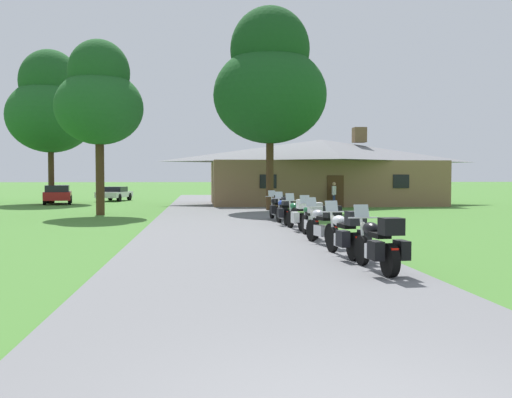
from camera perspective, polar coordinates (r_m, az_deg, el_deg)
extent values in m
plane|color=#42752D|center=(23.91, -3.01, -2.45)|extent=(500.00, 500.00, 0.00)
cube|color=slate|center=(21.92, -2.76, -2.79)|extent=(6.40, 80.00, 0.06)
cylinder|color=black|center=(12.09, 10.86, -5.20)|extent=(0.16, 0.65, 0.64)
cylinder|color=black|center=(10.77, 13.60, -6.13)|extent=(0.20, 0.65, 0.64)
cube|color=silver|center=(11.40, 12.19, -5.35)|extent=(0.30, 0.58, 0.30)
ellipsoid|color=black|center=(11.59, 11.72, -2.99)|extent=(0.34, 0.54, 0.26)
cube|color=black|center=(11.17, 12.60, -3.65)|extent=(0.32, 0.54, 0.10)
cylinder|color=silver|center=(11.98, 10.95, -1.90)|extent=(0.66, 0.08, 0.03)
cylinder|color=silver|center=(12.05, 10.87, -3.50)|extent=(0.08, 0.24, 0.73)
cube|color=#B2BCC6|center=(12.07, 10.79, -1.21)|extent=(0.33, 0.13, 0.27)
sphere|color=silver|center=(11.99, 10.95, -2.57)|extent=(0.11, 0.11, 0.11)
cube|color=black|center=(10.65, 13.74, -2.75)|extent=(0.43, 0.39, 0.32)
cube|color=red|center=(10.54, 14.10, -5.08)|extent=(0.14, 0.04, 0.06)
cylinder|color=silver|center=(11.13, 13.60, -6.38)|extent=(0.11, 0.55, 0.07)
cube|color=black|center=(10.69, 12.22, -5.20)|extent=(0.23, 0.41, 0.36)
cube|color=black|center=(10.90, 14.76, -5.09)|extent=(0.23, 0.41, 0.36)
cylinder|color=black|center=(14.06, 7.84, -4.15)|extent=(0.18, 0.65, 0.64)
cylinder|color=black|center=(12.73, 10.10, -4.83)|extent=(0.23, 0.65, 0.64)
cube|color=silver|center=(13.37, 8.94, -4.23)|extent=(0.32, 0.59, 0.30)
ellipsoid|color=silver|center=(13.57, 8.55, -2.22)|extent=(0.36, 0.55, 0.26)
cube|color=black|center=(13.15, 9.27, -2.76)|extent=(0.34, 0.55, 0.10)
cylinder|color=silver|center=(13.96, 7.91, -1.31)|extent=(0.66, 0.11, 0.03)
cylinder|color=silver|center=(14.03, 7.84, -2.69)|extent=(0.09, 0.24, 0.73)
cube|color=#B2BCC6|center=(14.05, 7.77, -0.72)|extent=(0.33, 0.15, 0.27)
sphere|color=silver|center=(13.97, 7.90, -1.89)|extent=(0.11, 0.11, 0.11)
cube|color=black|center=(12.62, 10.20, -1.97)|extent=(0.44, 0.40, 0.32)
cube|color=red|center=(12.50, 10.49, -3.92)|extent=(0.14, 0.05, 0.06)
cylinder|color=silver|center=(13.09, 10.12, -5.08)|extent=(0.13, 0.55, 0.07)
cube|color=black|center=(12.66, 8.92, -4.04)|extent=(0.25, 0.42, 0.36)
cube|color=black|center=(12.86, 11.09, -3.96)|extent=(0.25, 0.42, 0.36)
cylinder|color=black|center=(16.43, 5.75, -3.23)|extent=(0.22, 0.65, 0.64)
cylinder|color=black|center=(15.11, 7.79, -3.71)|extent=(0.27, 0.66, 0.64)
cube|color=silver|center=(15.75, 6.75, -3.25)|extent=(0.36, 0.60, 0.30)
ellipsoid|color=#B2B5BC|center=(15.95, 6.40, -1.56)|extent=(0.39, 0.57, 0.26)
cube|color=black|center=(15.53, 7.05, -2.00)|extent=(0.37, 0.56, 0.10)
cylinder|color=silver|center=(16.35, 5.81, -0.80)|extent=(0.66, 0.15, 0.03)
cylinder|color=silver|center=(16.40, 5.76, -1.98)|extent=(0.10, 0.24, 0.73)
cube|color=#B2BCC6|center=(16.43, 5.69, -0.30)|extent=(0.33, 0.16, 0.27)
sphere|color=silver|center=(16.35, 5.81, -1.29)|extent=(0.11, 0.11, 0.11)
cube|color=black|center=(15.02, 7.87, -1.30)|extent=(0.46, 0.43, 0.32)
cube|color=red|center=(14.89, 8.13, -2.94)|extent=(0.14, 0.05, 0.06)
cylinder|color=silver|center=(15.47, 7.78, -3.95)|extent=(0.17, 0.55, 0.07)
cylinder|color=black|center=(18.48, 5.06, -2.63)|extent=(0.12, 0.64, 0.64)
cylinder|color=black|center=(17.08, 6.04, -3.03)|extent=(0.16, 0.64, 0.64)
cube|color=silver|center=(17.76, 5.54, -2.63)|extent=(0.27, 0.56, 0.30)
ellipsoid|color=#195B33|center=(17.98, 5.37, -1.14)|extent=(0.31, 0.52, 0.26)
cube|color=black|center=(17.54, 5.69, -1.52)|extent=(0.29, 0.52, 0.10)
cylinder|color=silver|center=(18.40, 5.09, -0.47)|extent=(0.66, 0.04, 0.03)
cylinder|color=silver|center=(18.46, 5.06, -1.52)|extent=(0.06, 0.24, 0.73)
cube|color=#B2BCC6|center=(18.49, 5.03, -0.02)|extent=(0.32, 0.11, 0.27)
sphere|color=silver|center=(18.41, 5.09, -0.90)|extent=(0.11, 0.11, 0.11)
cube|color=#B7B7BC|center=(16.99, 6.09, -0.89)|extent=(0.40, 0.37, 0.32)
cube|color=red|center=(16.85, 6.21, -2.34)|extent=(0.14, 0.03, 0.06)
cylinder|color=silver|center=(17.43, 6.26, -3.25)|extent=(0.08, 0.55, 0.07)
cylinder|color=black|center=(20.80, 3.55, -2.09)|extent=(0.20, 0.65, 0.64)
cylinder|color=black|center=(19.43, 4.82, -2.40)|extent=(0.24, 0.66, 0.64)
cube|color=silver|center=(20.09, 4.18, -2.07)|extent=(0.33, 0.59, 0.30)
ellipsoid|color=#195B33|center=(20.31, 3.96, -0.76)|extent=(0.37, 0.56, 0.26)
cube|color=black|center=(19.88, 4.36, -1.08)|extent=(0.35, 0.55, 0.10)
cylinder|color=silver|center=(20.72, 3.59, -0.17)|extent=(0.66, 0.12, 0.03)
cylinder|color=silver|center=(20.77, 3.55, -1.10)|extent=(0.09, 0.24, 0.73)
cube|color=#B2BCC6|center=(20.81, 3.51, 0.22)|extent=(0.33, 0.15, 0.27)
sphere|color=silver|center=(20.73, 3.59, -0.56)|extent=(0.11, 0.11, 0.11)
cube|color=silver|center=(19.34, 4.87, -0.52)|extent=(0.45, 0.41, 0.32)
cube|color=red|center=(19.21, 5.03, -1.78)|extent=(0.14, 0.05, 0.06)
cylinder|color=silver|center=(19.79, 4.90, -2.61)|extent=(0.15, 0.55, 0.07)
cube|color=silver|center=(19.39, 4.04, -1.87)|extent=(0.25, 0.42, 0.36)
cube|color=silver|center=(19.55, 5.49, -1.84)|extent=(0.25, 0.42, 0.36)
cylinder|color=black|center=(23.19, 2.39, -1.65)|extent=(0.16, 0.65, 0.64)
cylinder|color=black|center=(21.79, 3.22, -1.90)|extent=(0.20, 0.65, 0.64)
cube|color=silver|center=(22.46, 2.81, -1.62)|extent=(0.30, 0.58, 0.30)
ellipsoid|color=#1E3899|center=(22.69, 2.66, -0.45)|extent=(0.34, 0.54, 0.26)
cube|color=black|center=(22.25, 2.92, -0.73)|extent=(0.32, 0.54, 0.10)
cylinder|color=silver|center=(23.11, 2.42, 0.07)|extent=(0.66, 0.08, 0.03)
cylinder|color=silver|center=(23.16, 2.40, -0.77)|extent=(0.08, 0.24, 0.73)
cube|color=#B2BCC6|center=(23.20, 2.37, 0.43)|extent=(0.33, 0.13, 0.27)
sphere|color=silver|center=(23.12, 2.42, -0.28)|extent=(0.11, 0.11, 0.11)
cube|color=black|center=(21.70, 3.25, -0.22)|extent=(0.43, 0.39, 0.32)
cube|color=red|center=(21.56, 3.36, -1.35)|extent=(0.14, 0.04, 0.06)
cylinder|color=silver|center=(22.14, 3.38, -2.10)|extent=(0.11, 0.55, 0.07)
cube|color=black|center=(21.76, 2.53, -1.43)|extent=(0.23, 0.41, 0.36)
cube|color=black|center=(21.88, 3.85, -1.41)|extent=(0.23, 0.41, 0.36)
cylinder|color=black|center=(25.50, 1.66, -1.31)|extent=(0.16, 0.65, 0.64)
cylinder|color=black|center=(24.09, 2.38, -1.51)|extent=(0.21, 0.65, 0.64)
cube|color=silver|center=(24.77, 2.02, -1.27)|extent=(0.30, 0.58, 0.30)
ellipsoid|color=black|center=(25.00, 1.89, -0.21)|extent=(0.34, 0.54, 0.26)
cube|color=black|center=(24.56, 2.12, -0.46)|extent=(0.32, 0.54, 0.10)
cylinder|color=silver|center=(25.42, 1.68, 0.26)|extent=(0.66, 0.09, 0.03)
cylinder|color=silver|center=(25.48, 1.66, -0.50)|extent=(0.08, 0.24, 0.73)
cube|color=#B2BCC6|center=(25.52, 1.63, 0.58)|extent=(0.33, 0.14, 0.27)
sphere|color=silver|center=(25.43, 1.68, -0.05)|extent=(0.11, 0.11, 0.11)
cube|color=black|center=(24.01, 2.41, 0.01)|extent=(0.43, 0.39, 0.32)
cube|color=red|center=(23.87, 2.50, -1.01)|extent=(0.14, 0.04, 0.06)
cylinder|color=silver|center=(24.44, 2.53, -1.69)|extent=(0.11, 0.55, 0.07)
cube|color=black|center=(24.07, 1.75, -1.08)|extent=(0.23, 0.41, 0.36)
cube|color=black|center=(24.19, 2.96, -1.07)|extent=(0.23, 0.41, 0.36)
cube|color=brown|center=(40.78, 6.70, 1.63)|extent=(15.85, 8.58, 3.11)
pyramid|color=slate|center=(40.83, 6.72, 4.96)|extent=(16.80, 9.09, 1.63)
cube|color=brown|center=(41.61, 10.59, 6.49)|extent=(0.90, 0.90, 1.10)
cube|color=#472D19|center=(36.58, 8.17, 0.77)|extent=(1.10, 0.08, 2.10)
cube|color=black|center=(35.76, 1.25, 1.82)|extent=(1.10, 0.06, 0.90)
cube|color=black|center=(37.89, 14.70, 1.77)|extent=(1.10, 0.06, 0.90)
cylinder|color=navy|center=(35.91, 8.00, -0.24)|extent=(0.14, 0.14, 0.86)
cylinder|color=navy|center=(36.09, 8.05, -0.23)|extent=(0.14, 0.14, 0.86)
cube|color=silver|center=(35.98, 8.03, 0.89)|extent=(0.35, 0.42, 0.56)
cylinder|color=silver|center=(35.75, 7.96, 0.85)|extent=(0.09, 0.09, 0.58)
cylinder|color=silver|center=(36.20, 8.09, 0.87)|extent=(0.09, 0.09, 0.58)
sphere|color=tan|center=(35.97, 8.03, 1.56)|extent=(0.21, 0.21, 0.21)
cylinder|color=#422D19|center=(32.39, 1.43, 3.12)|extent=(0.44, 0.44, 4.92)
ellipsoid|color=#194C1E|center=(32.74, 1.44, 10.61)|extent=(6.58, 6.58, 5.59)
ellipsoid|color=#16441B|center=(33.23, 1.44, 15.10)|extent=(4.60, 4.60, 4.93)
cylinder|color=#422D19|center=(45.51, -20.32, 2.67)|extent=(0.44, 0.44, 4.87)
ellipsoid|color=#1E5623|center=(45.75, -20.39, 7.98)|extent=(6.55, 6.55, 5.57)
ellipsoid|color=#1B4E20|center=(46.10, -20.44, 11.22)|extent=(4.58, 4.58, 4.91)
cylinder|color=#422D19|center=(29.98, -15.75, 2.55)|extent=(0.44, 0.44, 4.34)
ellipsoid|color=#1E5623|center=(30.21, -15.82, 9.03)|extent=(4.52, 4.52, 3.84)
ellipsoid|color=#1B4E20|center=(30.48, -15.85, 12.41)|extent=(3.16, 3.16, 3.39)
cube|color=maroon|center=(43.71, -19.70, 0.33)|extent=(2.71, 4.87, 0.60)
cube|color=black|center=(43.49, -19.72, 1.03)|extent=(2.22, 3.48, 0.48)
cylinder|color=black|center=(45.18, -20.68, -0.01)|extent=(0.34, 0.67, 0.64)
cylinder|color=black|center=(45.11, -18.54, 0.01)|extent=(0.34, 0.67, 0.64)
cylinder|color=black|center=(42.34, -20.92, -0.15)|extent=(0.34, 0.67, 0.64)
cylinder|color=black|center=(42.26, -18.63, -0.13)|extent=(0.34, 0.67, 0.64)
cube|color=silver|center=(48.07, -14.35, 0.46)|extent=(2.62, 4.48, 0.46)
cube|color=black|center=(48.16, -14.31, 0.98)|extent=(1.96, 2.17, 0.42)
cylinder|color=black|center=(49.59, -14.76, 0.24)|extent=(0.34, 0.67, 0.64)
cylinder|color=black|center=(49.03, -12.90, 0.23)|extent=(0.34, 0.67, 0.64)
cylinder|color=black|center=(47.16, -15.85, 0.13)|extent=(0.34, 0.67, 0.64)
cylinder|color=black|center=(46.57, -13.91, 0.13)|extent=(0.34, 0.67, 0.64)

